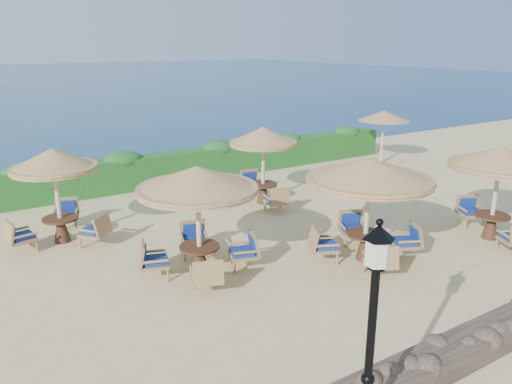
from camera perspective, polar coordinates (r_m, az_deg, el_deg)
The scene contains 10 objects.
ground at distance 14.86m, azimuth 7.30°, elevation -4.43°, with size 120.00×120.00×0.00m, color beige.
sea at distance 81.30m, azimuth -26.33°, elevation 11.33°, with size 160.00×160.00×0.00m, color navy.
hedge at distance 20.49m, azimuth -5.46°, elevation 3.32°, with size 18.00×0.90×1.20m, color #1A511C.
lamp_post at distance 6.77m, azimuth 12.85°, elevation -17.73°, with size 0.44×0.44×3.31m.
extra_parasol at distance 23.23m, azimuth 14.41°, elevation 8.41°, with size 2.30×2.30×2.41m.
cafe_set_0 at distance 11.58m, azimuth -6.67°, elevation -0.95°, with size 2.88×2.88×2.65m.
cafe_set_1 at distance 12.56m, azimuth 12.77°, elevation 0.46°, with size 3.14×3.14×2.65m.
cafe_set_2 at distance 15.12m, azimuth 26.01°, elevation 2.28°, with size 2.73×2.84×2.65m.
cafe_set_3 at distance 14.46m, azimuth -21.93°, elevation 1.24°, with size 2.62×2.73×2.65m.
cafe_set_4 at distance 16.76m, azimuth 0.84°, elevation 4.91°, with size 2.30×2.88×2.65m.
Camera 1 is at (-8.90, -10.63, 5.34)m, focal length 35.00 mm.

